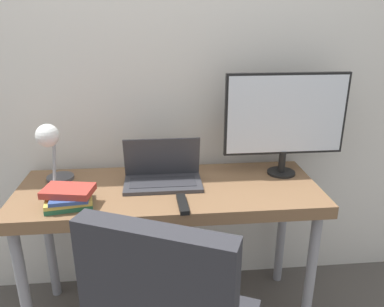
{
  "coord_description": "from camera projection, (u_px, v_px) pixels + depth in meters",
  "views": [
    {
      "loc": [
        -0.05,
        -1.38,
        1.55
      ],
      "look_at": [
        0.11,
        0.25,
        0.95
      ],
      "focal_mm": 35.0,
      "sensor_mm": 36.0,
      "label": 1
    }
  ],
  "objects": [
    {
      "name": "wall_back",
      "position": [
        164.0,
        67.0,
        1.96
      ],
      "size": [
        8.0,
        0.05,
        2.6
      ],
      "color": "silver",
      "rests_on": "ground_plane"
    },
    {
      "name": "book_stack",
      "position": [
        69.0,
        197.0,
        1.63
      ],
      "size": [
        0.23,
        0.19,
        0.09
      ],
      "color": "#286B47",
      "rests_on": "desk"
    },
    {
      "name": "tv_remote",
      "position": [
        183.0,
        204.0,
        1.64
      ],
      "size": [
        0.05,
        0.17,
        0.02
      ],
      "color": "black",
      "rests_on": "desk"
    },
    {
      "name": "desk",
      "position": [
        169.0,
        201.0,
        1.85
      ],
      "size": [
        1.47,
        0.56,
        0.77
      ],
      "color": "brown",
      "rests_on": "ground_plane"
    },
    {
      "name": "desk_lamp",
      "position": [
        50.0,
        145.0,
        1.75
      ],
      "size": [
        0.14,
        0.24,
        0.32
      ],
      "color": "#4C4C51",
      "rests_on": "desk"
    },
    {
      "name": "monitor",
      "position": [
        286.0,
        117.0,
        1.88
      ],
      "size": [
        0.62,
        0.15,
        0.53
      ],
      "color": "black",
      "rests_on": "desk"
    },
    {
      "name": "laptop",
      "position": [
        163.0,
        174.0,
        1.85
      ],
      "size": [
        0.38,
        0.21,
        0.22
      ],
      "color": "#38383D",
      "rests_on": "desk"
    }
  ]
}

